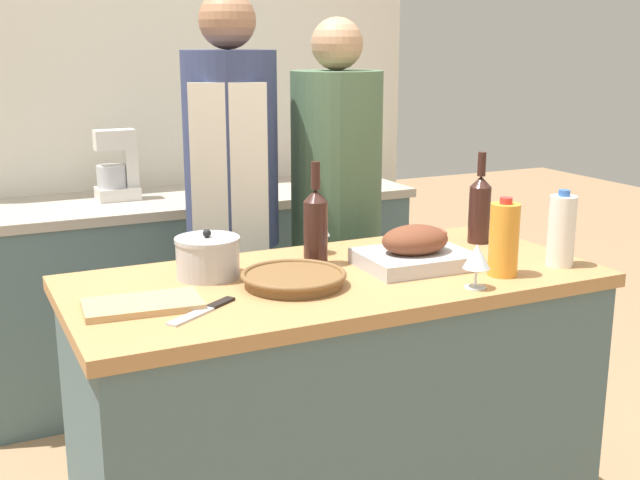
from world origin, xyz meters
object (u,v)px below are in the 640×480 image
object	(u,v)px
stock_pot	(208,257)
stand_mixer	(117,171)
wine_bottle_dark	(316,225)
knife_chef	(205,310)
person_cook_guest	(336,215)
juice_jug	(504,239)
wicker_basket	(294,278)
wine_glass_left	(477,257)
roasting_pan	(415,251)
condiment_bottle_tall	(300,165)
person_cook_aproned	(232,209)
condiment_bottle_extra	(335,175)
mixing_bowl	(424,237)
cutting_board	(143,305)
milk_jug	(561,231)
wine_bottle_green	(480,207)
wine_glass_right	(318,226)
condiment_bottle_short	(261,171)

from	to	relation	value
stock_pot	stand_mixer	bearing A→B (deg)	88.60
wine_bottle_dark	knife_chef	distance (m)	0.53
person_cook_guest	stock_pot	bearing A→B (deg)	-140.32
juice_jug	person_cook_guest	world-z (taller)	person_cook_guest
wicker_basket	wine_glass_left	bearing A→B (deg)	-28.09
roasting_pan	condiment_bottle_tall	bearing A→B (deg)	78.37
person_cook_aproned	condiment_bottle_extra	bearing A→B (deg)	60.85
wine_glass_left	knife_chef	distance (m)	0.74
mixing_bowl	person_cook_guest	distance (m)	0.53
person_cook_aproned	wicker_basket	bearing A→B (deg)	-76.34
stock_pot	stand_mixer	world-z (taller)	stand_mixer
juice_jug	person_cook_guest	xyz separation A→B (m)	(-0.06, 0.93, -0.10)
roasting_pan	knife_chef	size ratio (longest dim) A/B	1.54
roasting_pan	cutting_board	xyz separation A→B (m)	(-0.83, -0.03, -0.04)
milk_jug	condiment_bottle_extra	size ratio (longest dim) A/B	1.63
roasting_pan	wine_bottle_green	world-z (taller)	wine_bottle_green
wine_glass_right	cutting_board	bearing A→B (deg)	-154.94
stock_pot	person_cook_guest	xyz separation A→B (m)	(0.70, 0.58, -0.06)
juice_jug	knife_chef	bearing A→B (deg)	175.83
milk_jug	juice_jug	bearing A→B (deg)	-177.78
mixing_bowl	condiment_bottle_tall	world-z (taller)	condiment_bottle_tall
roasting_pan	wine_glass_right	size ratio (longest dim) A/B	2.63
cutting_board	wine_bottle_green	bearing A→B (deg)	9.27
juice_jug	wine_glass_left	distance (m)	0.16
mixing_bowl	person_cook_aproned	world-z (taller)	person_cook_aproned
wine_bottle_dark	juice_jug	bearing A→B (deg)	-37.49
wine_bottle_dark	mixing_bowl	bearing A→B (deg)	9.31
condiment_bottle_short	person_cook_aproned	xyz separation A→B (m)	(-0.46, -0.87, 0.02)
wine_glass_right	condiment_bottle_extra	size ratio (longest dim) A/B	0.89
stock_pot	milk_jug	bearing A→B (deg)	-19.05
person_cook_aproned	condiment_bottle_short	bearing A→B (deg)	83.80
cutting_board	wine_bottle_green	distance (m)	1.20
juice_jug	wine_bottle_dark	xyz separation A→B (m)	(-0.44, 0.33, 0.02)
roasting_pan	condiment_bottle_tall	world-z (taller)	condiment_bottle_tall
condiment_bottle_short	condiment_bottle_extra	xyz separation A→B (m)	(0.27, -0.28, 0.01)
mixing_bowl	juice_jug	distance (m)	0.41
condiment_bottle_tall	knife_chef	bearing A→B (deg)	-121.20
condiment_bottle_short	condiment_bottle_extra	world-z (taller)	condiment_bottle_extra
mixing_bowl	milk_jug	world-z (taller)	milk_jug
roasting_pan	milk_jug	distance (m)	0.44
cutting_board	stock_pot	xyz separation A→B (m)	(0.24, 0.19, 0.05)
condiment_bottle_tall	cutting_board	bearing A→B (deg)	-125.97
wine_glass_right	stand_mixer	bearing A→B (deg)	105.94
wicker_basket	knife_chef	world-z (taller)	wicker_basket
juice_jug	wine_glass_right	xyz separation A→B (m)	(-0.37, 0.45, -0.02)
milk_jug	wine_bottle_dark	bearing A→B (deg)	153.57
wicker_basket	stock_pot	bearing A→B (deg)	135.09
wine_bottle_dark	condiment_bottle_tall	bearing A→B (deg)	67.62
roasting_pan	juice_jug	size ratio (longest dim) A/B	1.45
knife_chef	juice_jug	bearing A→B (deg)	-4.17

